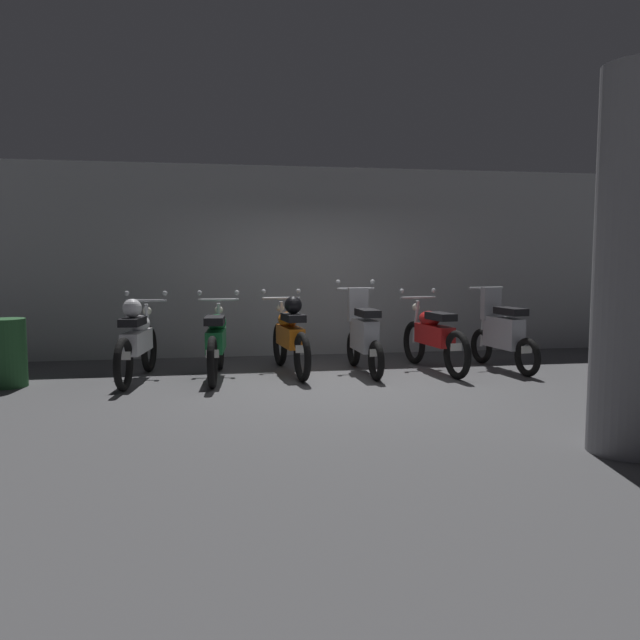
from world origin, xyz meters
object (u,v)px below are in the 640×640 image
at_px(trash_bin, 7,353).
at_px(motorbike_slot_5, 502,333).
at_px(motorbike_slot_1, 216,341).
at_px(motorbike_slot_3, 363,335).
at_px(motorbike_slot_2, 290,335).
at_px(support_pillar, 633,264).
at_px(motorbike_slot_0, 137,341).
at_px(motorbike_slot_4, 433,336).

bearing_deg(trash_bin, motorbike_slot_5, 1.37).
xyz_separation_m(motorbike_slot_1, trash_bin, (-2.56, -0.15, -0.07)).
bearing_deg(motorbike_slot_3, motorbike_slot_1, -177.73).
bearing_deg(motorbike_slot_2, support_pillar, -60.67).
height_order(motorbike_slot_5, support_pillar, support_pillar).
bearing_deg(support_pillar, motorbike_slot_0, 138.35).
bearing_deg(support_pillar, motorbike_slot_3, 107.82).
bearing_deg(motorbike_slot_0, support_pillar, -41.65).
height_order(motorbike_slot_0, trash_bin, motorbike_slot_0).
bearing_deg(motorbike_slot_2, motorbike_slot_1, -168.05).
relative_size(motorbike_slot_4, motorbike_slot_5, 1.16).
xyz_separation_m(motorbike_slot_3, motorbike_slot_5, (2.03, -0.07, -0.00)).
xyz_separation_m(motorbike_slot_3, motorbike_slot_4, (1.01, -0.03, -0.04)).
distance_m(motorbike_slot_0, motorbike_slot_2, 2.04).
bearing_deg(motorbike_slot_4, support_pillar, -86.40).
bearing_deg(motorbike_slot_5, trash_bin, -178.63).
distance_m(motorbike_slot_2, motorbike_slot_4, 2.04).
bearing_deg(motorbike_slot_0, trash_bin, -174.63).
height_order(motorbike_slot_4, support_pillar, support_pillar).
height_order(motorbike_slot_1, motorbike_slot_5, motorbike_slot_5).
xyz_separation_m(motorbike_slot_0, motorbike_slot_4, (4.06, 0.06, -0.04)).
distance_m(motorbike_slot_1, motorbike_slot_5, 4.06).
distance_m(motorbike_slot_1, support_pillar, 5.16).
distance_m(motorbike_slot_5, trash_bin, 6.61).
height_order(motorbike_slot_0, motorbike_slot_1, same).
height_order(motorbike_slot_3, motorbike_slot_4, motorbike_slot_3).
relative_size(motorbike_slot_0, motorbike_slot_1, 1.00).
relative_size(motorbike_slot_0, motorbike_slot_3, 1.16).
height_order(motorbike_slot_4, motorbike_slot_5, motorbike_slot_5).
bearing_deg(support_pillar, motorbike_slot_4, 93.60).
bearing_deg(support_pillar, motorbike_slot_5, 78.67).
bearing_deg(motorbike_slot_1, motorbike_slot_4, 1.04).
height_order(motorbike_slot_2, motorbike_slot_5, motorbike_slot_5).
height_order(motorbike_slot_1, support_pillar, support_pillar).
distance_m(support_pillar, trash_bin, 7.00).
height_order(motorbike_slot_2, motorbike_slot_4, same).
bearing_deg(motorbike_slot_1, support_pillar, -49.39).
distance_m(motorbike_slot_0, motorbike_slot_5, 5.07).
bearing_deg(motorbike_slot_5, support_pillar, -101.33).
relative_size(motorbike_slot_3, motorbike_slot_4, 0.86).
bearing_deg(support_pillar, motorbike_slot_1, 130.61).
bearing_deg(motorbike_slot_3, motorbike_slot_4, -1.44).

